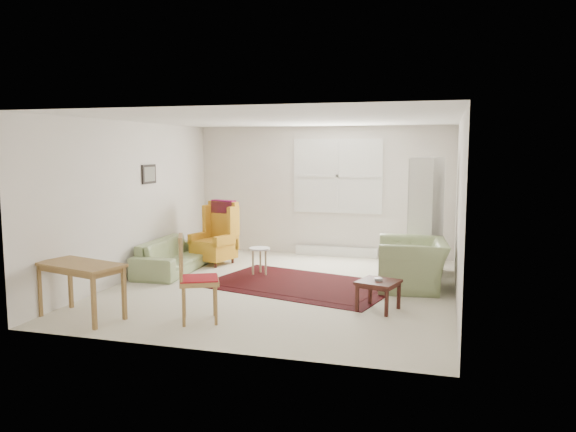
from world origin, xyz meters
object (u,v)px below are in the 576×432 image
(cabinet, at_px, (427,215))
(desk, at_px, (81,291))
(coffee_table, at_px, (378,295))
(sofa, at_px, (174,249))
(wingback_chair, at_px, (213,233))
(stool, at_px, (260,261))
(armchair, at_px, (412,259))
(desk_chair, at_px, (199,278))

(cabinet, bearing_deg, desk, -123.22)
(coffee_table, relative_size, desk, 0.44)
(sofa, distance_m, desk, 2.72)
(wingback_chair, distance_m, cabinet, 3.74)
(sofa, distance_m, coffee_table, 3.88)
(coffee_table, xyz_separation_m, stool, (-2.13, 1.52, 0.03))
(armchair, height_order, desk, armchair)
(wingback_chair, distance_m, desk, 3.48)
(wingback_chair, relative_size, desk, 1.05)
(sofa, height_order, stool, sofa)
(coffee_table, xyz_separation_m, cabinet, (0.50, 2.44, 0.77))
(armchair, height_order, stool, armchair)
(coffee_table, distance_m, stool, 2.61)
(sofa, distance_m, armchair, 3.97)
(coffee_table, height_order, desk_chair, desk_chair)
(desk, bearing_deg, armchair, 34.46)
(sofa, height_order, armchair, armchair)
(stool, distance_m, desk_chair, 2.59)
(armchair, distance_m, desk_chair, 3.34)
(armchair, relative_size, stool, 2.46)
(stool, distance_m, cabinet, 2.88)
(armchair, height_order, wingback_chair, wingback_chair)
(coffee_table, relative_size, desk_chair, 0.46)
(coffee_table, bearing_deg, desk, -159.02)
(armchair, distance_m, cabinet, 1.27)
(wingback_chair, xyz_separation_m, cabinet, (3.71, 0.32, 0.40))
(desk, height_order, desk_chair, desk_chair)
(desk, bearing_deg, sofa, 93.11)
(sofa, bearing_deg, armchair, -94.09)
(stool, bearing_deg, sofa, -175.11)
(wingback_chair, bearing_deg, sofa, -102.38)
(coffee_table, bearing_deg, stool, 144.54)
(stool, xyz_separation_m, cabinet, (2.62, 0.93, 0.74))
(wingback_chair, height_order, desk_chair, wingback_chair)
(desk_chair, bearing_deg, desk, 75.36)
(wingback_chair, height_order, desk, wingback_chair)
(coffee_table, bearing_deg, wingback_chair, 146.51)
(cabinet, bearing_deg, coffee_table, -88.26)
(sofa, xyz_separation_m, armchair, (3.97, -0.10, 0.07))
(desk, distance_m, desk_chair, 1.49)
(cabinet, bearing_deg, stool, -147.33)
(sofa, height_order, desk_chair, desk_chair)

